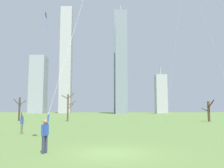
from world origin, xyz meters
name	(u,v)px	position (x,y,z in m)	size (l,w,h in m)	color
ground_plane	(111,153)	(0.00, 0.00, 0.00)	(400.00, 400.00, 0.00)	#5B7A3D
kite_flyer_far_back_red	(26,100)	(-7.12, 7.52, 2.90)	(3.95, 8.40, 12.05)	#726656
kite_flyer_midfield_left_yellow	(64,72)	(-2.59, 0.96, 4.16)	(4.13, 7.42, 21.11)	#33384C
distant_kite_low_near_trees_blue	(45,25)	(-10.39, 23.05, 15.17)	(4.85, 5.91, 17.04)	blue
bare_tree_far_right_edge	(21,108)	(-17.44, 32.69, 2.42)	(1.84, 2.83, 4.43)	#423326
bare_tree_right_of_center	(210,110)	(17.49, 30.44, 2.12)	(2.79, 2.93, 3.93)	#4C3828
bare_tree_center	(69,106)	(-8.01, 31.56, 2.73)	(2.52, 2.22, 5.12)	brown
skyline_wide_slab	(122,68)	(5.14, 116.76, 25.36)	(6.42, 11.61, 50.72)	gray
skyline_short_annex	(162,94)	(28.69, 124.76, 11.27)	(6.32, 7.05, 27.04)	#B2B2B7
skyline_squat_block	(122,62)	(5.48, 134.82, 32.70)	(8.31, 9.19, 70.45)	gray
skyline_mid_tower_left	(67,59)	(-28.70, 132.09, 33.49)	(7.06, 6.29, 66.99)	#B2B2B7
skyline_mid_tower_right	(40,85)	(-45.11, 130.66, 17.49)	(9.03, 9.74, 34.98)	#9EA3AD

